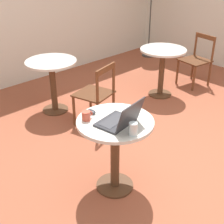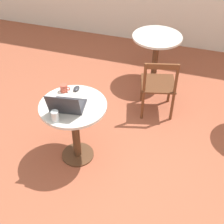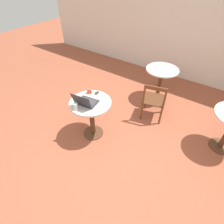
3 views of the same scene
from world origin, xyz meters
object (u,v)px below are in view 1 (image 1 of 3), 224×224
at_px(chair_mid_right, 197,60).
at_px(drinking_glass, 133,129).
at_px(mug, 86,116).
at_px(mouse, 91,112).
at_px(laptop, 120,120).
at_px(cafe_table_far, 52,74).
at_px(cafe_table_near, 115,138).
at_px(chair_far_front, 96,94).
at_px(cafe_table_mid, 162,61).

xyz_separation_m(chair_mid_right, drinking_glass, (-2.84, -1.18, 0.38)).
bearing_deg(mug, mouse, 30.19).
bearing_deg(laptop, cafe_table_far, 73.94).
distance_m(laptop, mouse, 0.33).
distance_m(cafe_table_near, drinking_glass, 0.36).
bearing_deg(drinking_glass, cafe_table_near, 77.46).
height_order(chair_mid_right, laptop, laptop).
bearing_deg(chair_far_front, mouse, -133.22).
distance_m(cafe_table_far, laptop, 1.92).
distance_m(mug, drinking_glass, 0.46).
bearing_deg(chair_mid_right, mug, -166.14).
bearing_deg(mug, chair_far_front, 45.05).
height_order(cafe_table_near, chair_far_front, chair_far_front).
relative_size(cafe_table_near, cafe_table_mid, 1.00).
relative_size(cafe_table_mid, chair_mid_right, 0.90).
height_order(cafe_table_mid, mug, mug).
height_order(cafe_table_near, mouse, mouse).
bearing_deg(mouse, laptop, -82.81).
bearing_deg(laptop, cafe_table_near, 75.17).
relative_size(mug, drinking_glass, 1.03).
distance_m(cafe_table_far, chair_far_front, 0.74).
bearing_deg(chair_mid_right, cafe_table_mid, 170.54).
height_order(cafe_table_mid, cafe_table_far, same).
distance_m(cafe_table_mid, drinking_glass, 2.47).
height_order(cafe_table_near, drinking_glass, drinking_glass).
relative_size(cafe_table_mid, cafe_table_far, 1.00).
distance_m(chair_mid_right, mouse, 2.94).
height_order(cafe_table_near, chair_mid_right, chair_mid_right).
bearing_deg(cafe_table_far, chair_mid_right, -20.09).
height_order(chair_far_front, laptop, laptop).
xyz_separation_m(cafe_table_far, drinking_glass, (-0.56, -2.01, 0.24)).
relative_size(mouse, drinking_glass, 0.91).
relative_size(mouse, mug, 0.89).
distance_m(cafe_table_mid, chair_mid_right, 0.79).
relative_size(chair_far_front, mug, 7.36).
relative_size(laptop, mouse, 3.68).
xyz_separation_m(cafe_table_near, chair_mid_right, (2.78, 0.91, -0.14)).
xyz_separation_m(mug, drinking_glass, (0.12, -0.45, 0.01)).
bearing_deg(cafe_table_mid, chair_mid_right, -9.46).
height_order(chair_mid_right, mouse, chair_mid_right).
height_order(chair_mid_right, mug, same).
bearing_deg(chair_mid_right, chair_far_front, 176.32).
bearing_deg(mug, cafe_table_far, 66.51).
bearing_deg(cafe_table_far, mouse, -110.76).
height_order(mouse, mug, mug).
height_order(cafe_table_far, mouse, mouse).
bearing_deg(cafe_table_far, cafe_table_near, -106.12).
distance_m(cafe_table_mid, mug, 2.37).
bearing_deg(cafe_table_far, cafe_table_mid, -25.02).
height_order(cafe_table_mid, chair_far_front, chair_far_front).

